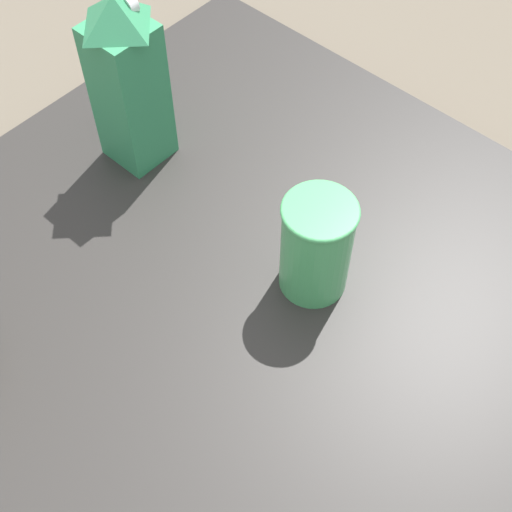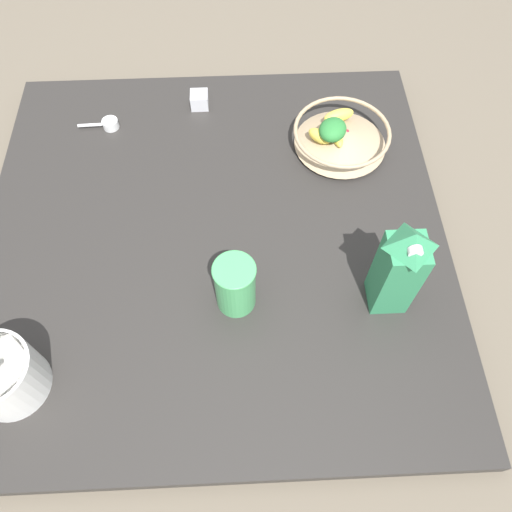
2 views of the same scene
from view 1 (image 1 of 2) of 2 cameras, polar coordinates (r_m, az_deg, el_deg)
name	(u,v)px [view 1 (image 1 of 2)]	position (r m, az deg, el deg)	size (l,w,h in m)	color
ground_plane	(243,418)	(0.81, -1.05, -12.82)	(6.00, 6.00, 0.00)	#665B4C
countertop	(243,411)	(0.79, -1.07, -12.29)	(1.04, 1.04, 0.04)	#2D2B28
milk_carton	(128,81)	(0.92, -10.21, 13.58)	(0.07, 0.07, 0.24)	#338C59
drinking_cup	(316,245)	(0.80, 4.85, 0.85)	(0.08, 0.08, 0.14)	#4CB266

